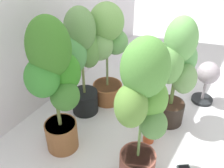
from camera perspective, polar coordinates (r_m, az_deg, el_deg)
name	(u,v)px	position (r m, az deg, el deg)	size (l,w,h in m)	color
ground_plane	(135,138)	(2.00, 5.04, -11.47)	(8.00, 8.00, 0.00)	silver
potted_plant_front_left	(143,106)	(1.41, 6.67, -4.64)	(0.38, 0.33, 0.94)	brown
potted_plant_back_left	(55,81)	(1.60, -12.19, 0.71)	(0.42, 0.34, 0.96)	brown
potted_plant_front_right	(178,68)	(1.88, 13.93, 3.40)	(0.39, 0.31, 0.86)	#2D241D
potted_plant_back_right	(107,47)	(2.06, -1.06, 7.90)	(0.42, 0.36, 0.86)	#955830
potted_plant_back_center	(80,55)	(1.92, -6.84, 6.19)	(0.39, 0.32, 0.88)	black
floor_fan	(208,76)	(2.31, 19.84, 1.58)	(0.24, 0.24, 0.38)	#222527
nutrient_bottle	(149,130)	(1.91, 8.02, -9.78)	(0.08, 0.08, 0.23)	#C95228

